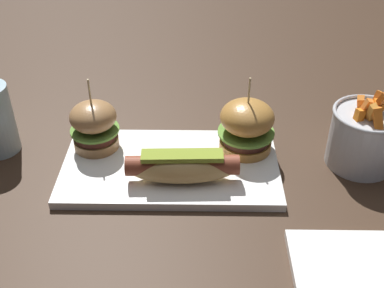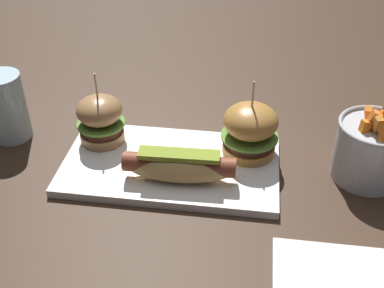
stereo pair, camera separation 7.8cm
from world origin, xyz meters
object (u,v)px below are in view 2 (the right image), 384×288
Objects in this scene: fries_bucket at (371,149)px; water_glass at (6,107)px; platter_main at (171,165)px; slider_left at (100,119)px; hot_dog at (179,166)px; slider_right at (250,129)px.

water_glass is at bearing 177.31° from fries_bucket.
slider_left is (-0.13, 0.05, 0.05)m from platter_main.
hot_dog is 0.18m from slider_left.
slider_left is 0.26m from slider_right.
slider_left is at bearing 179.71° from slider_right.
slider_left is 0.17m from water_glass.
slider_right is (0.13, 0.05, 0.05)m from platter_main.
hot_dog is 0.31m from fries_bucket.
slider_right is at bearing 174.17° from fries_bucket.
platter_main is 2.64× the size of slider_right.
water_glass reaches higher than platter_main.
water_glass is at bearing 163.27° from hot_dog.
platter_main is at bearing 116.89° from hot_dog.
hot_dog is at bearing -140.03° from slider_right.
platter_main is 0.31m from water_glass.
water_glass reaches higher than hot_dog.
slider_right and fries_bucket have the same top height.
water_glass is (-0.30, 0.06, 0.05)m from platter_main.
slider_right is at bearing 20.02° from platter_main.
slider_right reaches higher than slider_left.
slider_right reaches higher than water_glass.
fries_bucket is at bearing 4.74° from platter_main.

